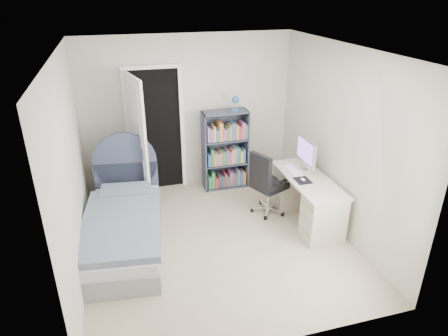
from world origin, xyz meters
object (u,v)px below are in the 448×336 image
object	(u,v)px
floor_lamp	(142,170)
bookcase	(226,153)
desk	(307,197)
bed	(124,225)
nightstand	(125,175)
office_chair	(266,181)

from	to	relation	value
floor_lamp	bookcase	distance (m)	1.40
bookcase	desk	distance (m)	1.61
bed	nightstand	bearing A→B (deg)	85.94
nightstand	desk	xyz separation A→B (m)	(2.47, -1.45, -0.01)
nightstand	bookcase	size ratio (longest dim) A/B	0.37
bed	office_chair	world-z (taller)	bed
bookcase	bed	bearing A→B (deg)	-144.28
desk	floor_lamp	bearing A→B (deg)	149.83
nightstand	floor_lamp	size ratio (longest dim) A/B	0.47
bed	desk	distance (m)	2.57
floor_lamp	bed	bearing A→B (deg)	-106.77
nightstand	bookcase	world-z (taller)	bookcase
desk	office_chair	distance (m)	0.63
bookcase	desk	size ratio (longest dim) A/B	1.11
floor_lamp	office_chair	xyz separation A→B (m)	(1.71, -0.95, 0.03)
bed	bookcase	bearing A→B (deg)	35.72
bed	floor_lamp	world-z (taller)	floor_lamp
bed	office_chair	bearing A→B (deg)	6.18
bookcase	floor_lamp	bearing A→B (deg)	-176.52
floor_lamp	desk	bearing A→B (deg)	-30.17
bed	floor_lamp	distance (m)	1.25
bookcase	desk	xyz separation A→B (m)	(0.82, -1.37, -0.24)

